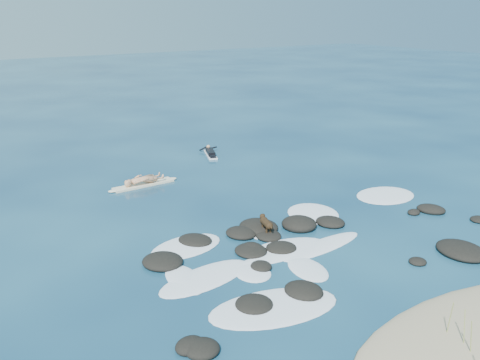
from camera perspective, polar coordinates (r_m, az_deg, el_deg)
ground at (r=20.15m, az=5.46°, el=-5.53°), size 160.00×160.00×0.00m
reef_rocks at (r=18.80m, az=6.47°, el=-7.04°), size 14.36×7.56×0.54m
breaking_foam at (r=18.84m, az=4.94°, el=-7.21°), size 13.77×7.76×0.12m
standing_surfer_rig at (r=25.30m, az=-10.33°, el=1.10°), size 3.55×0.79×2.02m
paddling_surfer_rig at (r=30.41m, az=-3.19°, el=2.93°), size 1.39×2.32×0.41m
dog at (r=19.63m, az=2.79°, el=-4.58°), size 0.47×1.14×0.73m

